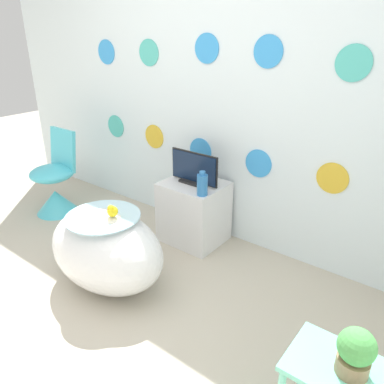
# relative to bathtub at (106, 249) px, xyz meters

# --- Properties ---
(ground_plane) EXTENTS (12.00, 12.00, 0.00)m
(ground_plane) POSITION_rel_bathtub_xyz_m (0.02, -0.63, -0.28)
(ground_plane) COLOR #BCB29E
(wall_back_dotted) EXTENTS (5.08, 0.05, 2.60)m
(wall_back_dotted) POSITION_rel_bathtub_xyz_m (0.02, 1.13, 1.02)
(wall_back_dotted) COLOR white
(wall_back_dotted) RESTS_ON ground_plane
(bathtub) EXTENTS (0.92, 0.62, 0.56)m
(bathtub) POSITION_rel_bathtub_xyz_m (0.00, 0.00, 0.00)
(bathtub) COLOR white
(bathtub) RESTS_ON ground_plane
(rubber_duck) EXTENTS (0.07, 0.08, 0.09)m
(rubber_duck) POSITION_rel_bathtub_xyz_m (0.08, 0.02, 0.32)
(rubber_duck) COLOR yellow
(rubber_duck) RESTS_ON bathtub
(chair) EXTENTS (0.42, 0.42, 0.82)m
(chair) POSITION_rel_bathtub_xyz_m (-1.30, 0.45, -0.02)
(chair) COLOR #4CC6DB
(chair) RESTS_ON ground_plane
(tv_cabinet) EXTENTS (0.50, 0.43, 0.53)m
(tv_cabinet) POSITION_rel_bathtub_xyz_m (0.11, 0.86, -0.02)
(tv_cabinet) COLOR silver
(tv_cabinet) RESTS_ON ground_plane
(tv) EXTENTS (0.45, 0.12, 0.26)m
(tv) POSITION_rel_bathtub_xyz_m (0.11, 0.86, 0.36)
(tv) COLOR black
(tv) RESTS_ON tv_cabinet
(vase) EXTENTS (0.08, 0.08, 0.19)m
(vase) POSITION_rel_bathtub_xyz_m (0.30, 0.71, 0.33)
(vase) COLOR #2D72B7
(vase) RESTS_ON tv_cabinet
(potted_plant_left) EXTENTS (0.15, 0.15, 0.21)m
(potted_plant_left) POSITION_rel_bathtub_xyz_m (1.69, -0.18, 0.30)
(potted_plant_left) COLOR #8C6B4C
(potted_plant_left) RESTS_ON side_table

